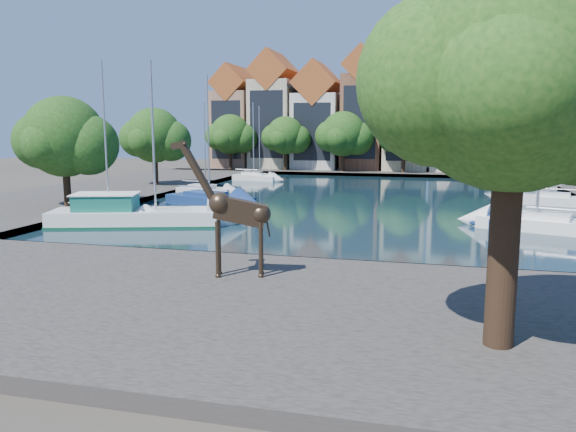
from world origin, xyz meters
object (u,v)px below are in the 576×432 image
at_px(plane_tree, 519,77).
at_px(motorsailer, 130,213).
at_px(sailboat_left_a, 109,215).
at_px(giraffe_statue, 233,211).
at_px(sailboat_right_a, 537,221).

height_order(plane_tree, motorsailer, plane_tree).
distance_m(plane_tree, sailboat_left_a, 29.13).
height_order(giraffe_statue, sailboat_left_a, sailboat_left_a).
relative_size(plane_tree, sailboat_right_a, 0.86).
bearing_deg(giraffe_statue, sailboat_left_a, 137.58).
relative_size(sailboat_left_a, sailboat_right_a, 0.86).
distance_m(giraffe_statue, motorsailer, 16.51).
distance_m(giraffe_statue, sailboat_left_a, 17.80).
distance_m(motorsailer, sailboat_right_a, 25.74).
xyz_separation_m(plane_tree, sailboat_left_a, (-22.62, 16.95, -7.05)).
bearing_deg(sailboat_left_a, plane_tree, -36.85).
bearing_deg(sailboat_right_a, motorsailer, -170.01).
distance_m(motorsailer, sailboat_left_a, 1.67).
xyz_separation_m(plane_tree, sailboat_right_a, (4.38, 21.30, -6.98)).
bearing_deg(sailboat_left_a, sailboat_right_a, 9.15).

